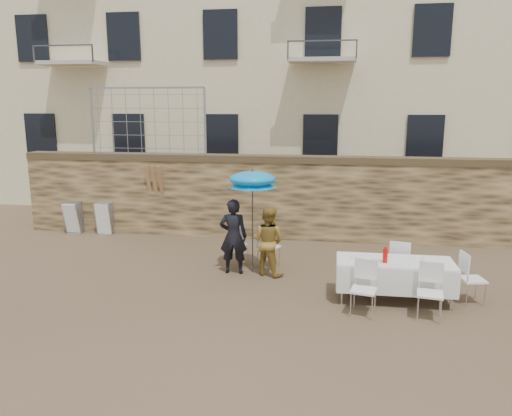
# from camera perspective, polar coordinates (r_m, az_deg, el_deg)

# --- Properties ---
(ground) EXTENTS (80.00, 80.00, 0.00)m
(ground) POSITION_cam_1_polar(r_m,az_deg,el_deg) (9.10, -4.66, -11.46)
(ground) COLOR brown
(ground) RESTS_ON ground
(stone_wall) EXTENTS (13.00, 0.50, 2.20)m
(stone_wall) POSITION_cam_1_polar(r_m,az_deg,el_deg) (13.50, 0.10, 1.24)
(stone_wall) COLOR brown
(stone_wall) RESTS_ON ground
(chain_link_fence) EXTENTS (3.20, 0.06, 1.80)m
(chain_link_fence) POSITION_cam_1_polar(r_m,az_deg,el_deg) (14.04, -12.28, 9.60)
(chain_link_fence) COLOR gray
(chain_link_fence) RESTS_ON stone_wall
(man_suit) EXTENTS (0.61, 0.42, 1.63)m
(man_suit) POSITION_cam_1_polar(r_m,az_deg,el_deg) (10.67, -2.61, -3.26)
(man_suit) COLOR black
(man_suit) RESTS_ON ground
(woman_dress) EXTENTS (0.88, 0.79, 1.48)m
(woman_dress) POSITION_cam_1_polar(r_m,az_deg,el_deg) (10.57, 1.39, -3.80)
(woman_dress) COLOR gold
(woman_dress) RESTS_ON ground
(umbrella) EXTENTS (1.03, 1.03, 2.10)m
(umbrella) POSITION_cam_1_polar(r_m,az_deg,el_deg) (10.45, -0.41, 2.99)
(umbrella) COLOR #3F3F44
(umbrella) RESTS_ON ground
(couple_chair_left) EXTENTS (0.54, 0.54, 0.96)m
(couple_chair_left) POSITION_cam_1_polar(r_m,az_deg,el_deg) (11.28, -2.05, -4.17)
(couple_chair_left) COLOR white
(couple_chair_left) RESTS_ON ground
(couple_chair_right) EXTENTS (0.63, 0.63, 0.96)m
(couple_chair_right) POSITION_cam_1_polar(r_m,az_deg,el_deg) (11.17, 1.49, -4.32)
(couple_chair_right) COLOR white
(couple_chair_right) RESTS_ON ground
(banquet_table) EXTENTS (2.10, 0.85, 0.78)m
(banquet_table) POSITION_cam_1_polar(r_m,az_deg,el_deg) (9.54, 15.61, -6.06)
(banquet_table) COLOR white
(banquet_table) RESTS_ON ground
(soda_bottle) EXTENTS (0.09, 0.09, 0.26)m
(soda_bottle) POSITION_cam_1_polar(r_m,az_deg,el_deg) (9.33, 14.56, -5.30)
(soda_bottle) COLOR red
(soda_bottle) RESTS_ON banquet_table
(table_chair_front_left) EXTENTS (0.57, 0.57, 0.96)m
(table_chair_front_left) POSITION_cam_1_polar(r_m,az_deg,el_deg) (8.86, 12.19, -9.01)
(table_chair_front_left) COLOR white
(table_chair_front_left) RESTS_ON ground
(table_chair_front_right) EXTENTS (0.55, 0.55, 0.96)m
(table_chair_front_right) POSITION_cam_1_polar(r_m,az_deg,el_deg) (9.01, 19.28, -9.08)
(table_chair_front_right) COLOR white
(table_chair_front_right) RESTS_ON ground
(table_chair_back) EXTENTS (0.57, 0.57, 0.96)m
(table_chair_back) POSITION_cam_1_polar(r_m,az_deg,el_deg) (10.40, 16.12, -6.04)
(table_chair_back) COLOR white
(table_chair_back) RESTS_ON ground
(table_chair_side) EXTENTS (0.56, 0.56, 0.96)m
(table_chair_side) POSITION_cam_1_polar(r_m,az_deg,el_deg) (9.99, 23.52, -7.34)
(table_chair_side) COLOR white
(table_chair_side) RESTS_ON ground
(chair_stack_left) EXTENTS (0.46, 0.47, 0.92)m
(chair_stack_left) POSITION_cam_1_polar(r_m,az_deg,el_deg) (15.03, -19.80, -0.87)
(chair_stack_left) COLOR white
(chair_stack_left) RESTS_ON ground
(chair_stack_right) EXTENTS (0.46, 0.40, 0.92)m
(chair_stack_right) POSITION_cam_1_polar(r_m,az_deg,el_deg) (14.62, -16.70, -1.00)
(chair_stack_right) COLOR white
(chair_stack_right) RESTS_ON ground
(wood_planks) EXTENTS (0.70, 0.20, 2.00)m
(wood_planks) POSITION_cam_1_polar(r_m,az_deg,el_deg) (13.98, -10.76, 0.98)
(wood_planks) COLOR #A37749
(wood_planks) RESTS_ON ground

